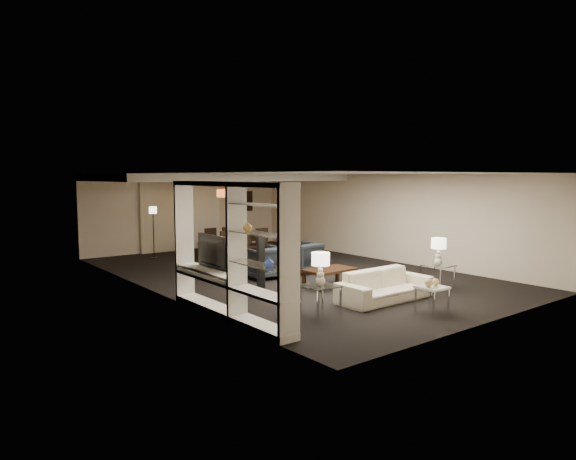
# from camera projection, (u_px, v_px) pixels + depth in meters

# --- Properties ---
(floor) EXTENTS (11.00, 11.00, 0.00)m
(floor) POSITION_uv_depth(u_px,v_px,m) (288.00, 273.00, 12.92)
(floor) COLOR black
(floor) RESTS_ON ground
(ceiling) EXTENTS (7.00, 11.00, 0.02)m
(ceiling) POSITION_uv_depth(u_px,v_px,m) (288.00, 174.00, 12.65)
(ceiling) COLOR silver
(ceiling) RESTS_ON ground
(wall_back) EXTENTS (7.00, 0.02, 2.50)m
(wall_back) POSITION_uv_depth(u_px,v_px,m) (187.00, 212.00, 17.10)
(wall_back) COLOR beige
(wall_back) RESTS_ON ground
(wall_front) EXTENTS (7.00, 0.02, 2.50)m
(wall_front) POSITION_uv_depth(u_px,v_px,m) (492.00, 248.00, 8.47)
(wall_front) COLOR beige
(wall_front) RESTS_ON ground
(wall_left) EXTENTS (0.02, 11.00, 2.50)m
(wall_left) POSITION_uv_depth(u_px,v_px,m) (155.00, 234.00, 10.64)
(wall_left) COLOR beige
(wall_left) RESTS_ON ground
(wall_right) EXTENTS (0.02, 11.00, 2.50)m
(wall_right) POSITION_uv_depth(u_px,v_px,m) (383.00, 217.00, 14.93)
(wall_right) COLOR beige
(wall_right) RESTS_ON ground
(ceiling_soffit) EXTENTS (7.00, 4.00, 0.20)m
(ceiling_soffit) POSITION_uv_depth(u_px,v_px,m) (216.00, 177.00, 15.41)
(ceiling_soffit) COLOR silver
(ceiling_soffit) RESTS_ON ceiling
(curtains) EXTENTS (1.50, 0.12, 2.40)m
(curtains) POSITION_uv_depth(u_px,v_px,m) (162.00, 215.00, 16.49)
(curtains) COLOR beige
(curtains) RESTS_ON wall_back
(door) EXTENTS (0.90, 0.05, 2.10)m
(door) POSITION_uv_depth(u_px,v_px,m) (206.00, 217.00, 17.52)
(door) COLOR silver
(door) RESTS_ON wall_back
(painting) EXTENTS (0.95, 0.04, 0.65)m
(painting) POSITION_uv_depth(u_px,v_px,m) (240.00, 201.00, 18.32)
(painting) COLOR #142D38
(painting) RESTS_ON wall_back
(media_unit) EXTENTS (0.38, 3.40, 2.35)m
(media_unit) POSITION_uv_depth(u_px,v_px,m) (229.00, 251.00, 8.73)
(media_unit) COLOR white
(media_unit) RESTS_ON wall_left
(pendant_light) EXTENTS (0.52, 0.52, 0.24)m
(pendant_light) POSITION_uv_depth(u_px,v_px,m) (225.00, 193.00, 15.64)
(pendant_light) COLOR #D8591E
(pendant_light) RESTS_ON ceiling_soffit
(sofa) EXTENTS (2.06, 0.81, 0.60)m
(sofa) POSITION_uv_depth(u_px,v_px,m) (385.00, 285.00, 10.07)
(sofa) COLOR beige
(sofa) RESTS_ON floor
(coffee_table) EXTENTS (1.15, 0.70, 0.40)m
(coffee_table) POSITION_uv_depth(u_px,v_px,m) (330.00, 278.00, 11.34)
(coffee_table) COLOR black
(coffee_table) RESTS_ON floor
(armchair_left) EXTENTS (0.89, 0.91, 0.77)m
(armchair_left) POSITION_uv_depth(u_px,v_px,m) (263.00, 262.00, 12.29)
(armchair_left) COLOR black
(armchair_left) RESTS_ON floor
(armchair_right) EXTENTS (0.89, 0.91, 0.77)m
(armchair_right) POSITION_uv_depth(u_px,v_px,m) (302.00, 257.00, 13.02)
(armchair_right) COLOR black
(armchair_right) RESTS_ON floor
(side_table_left) EXTENTS (0.59, 0.59, 0.53)m
(side_table_left) POSITION_uv_depth(u_px,v_px,m) (320.00, 300.00, 9.04)
(side_table_left) COLOR white
(side_table_left) RESTS_ON floor
(side_table_right) EXTENTS (0.57, 0.57, 0.53)m
(side_table_right) POSITION_uv_depth(u_px,v_px,m) (438.00, 277.00, 11.12)
(side_table_right) COLOR white
(side_table_right) RESTS_ON floor
(table_lamp_left) EXTENTS (0.33, 0.33, 0.58)m
(table_lamp_left) POSITION_uv_depth(u_px,v_px,m) (320.00, 269.00, 8.98)
(table_lamp_left) COLOR beige
(table_lamp_left) RESTS_ON side_table_left
(table_lamp_right) EXTENTS (0.35, 0.35, 0.58)m
(table_lamp_right) POSITION_uv_depth(u_px,v_px,m) (438.00, 252.00, 11.06)
(table_lamp_right) COLOR #EFE0CA
(table_lamp_right) RESTS_ON side_table_right
(marble_table) EXTENTS (0.49, 0.49, 0.47)m
(marble_table) POSITION_uv_depth(u_px,v_px,m) (432.00, 299.00, 9.22)
(marble_table) COLOR white
(marble_table) RESTS_ON floor
(gold_gourd_a) EXTENTS (0.15, 0.15, 0.15)m
(gold_gourd_a) POSITION_uv_depth(u_px,v_px,m) (429.00, 283.00, 9.13)
(gold_gourd_a) COLOR tan
(gold_gourd_a) RESTS_ON marble_table
(gold_gourd_b) EXTENTS (0.13, 0.13, 0.13)m
(gold_gourd_b) POSITION_uv_depth(u_px,v_px,m) (436.00, 282.00, 9.25)
(gold_gourd_b) COLOR #D2BA6F
(gold_gourd_b) RESTS_ON marble_table
(television) EXTENTS (1.07, 0.14, 0.61)m
(television) POSITION_uv_depth(u_px,v_px,m) (208.00, 252.00, 9.36)
(television) COLOR black
(television) RESTS_ON media_unit
(vase_blue) EXTENTS (0.15, 0.15, 0.16)m
(vase_blue) POSITION_uv_depth(u_px,v_px,m) (269.00, 262.00, 7.82)
(vase_blue) COLOR #2947B4
(vase_blue) RESTS_ON media_unit
(vase_amber) EXTENTS (0.15, 0.15, 0.16)m
(vase_amber) POSITION_uv_depth(u_px,v_px,m) (248.00, 226.00, 8.22)
(vase_amber) COLOR gold
(vase_amber) RESTS_ON media_unit
(floor_speaker) EXTENTS (0.17, 0.17, 1.24)m
(floor_speaker) POSITION_uv_depth(u_px,v_px,m) (261.00, 267.00, 10.35)
(floor_speaker) COLOR black
(floor_speaker) RESTS_ON floor
(dining_table) EXTENTS (1.78, 1.02, 0.62)m
(dining_table) POSITION_uv_depth(u_px,v_px,m) (236.00, 248.00, 15.17)
(dining_table) COLOR black
(dining_table) RESTS_ON floor
(chair_nl) EXTENTS (0.44, 0.44, 0.91)m
(chair_nl) POSITION_uv_depth(u_px,v_px,m) (230.00, 248.00, 14.28)
(chair_nl) COLOR black
(chair_nl) RESTS_ON floor
(chair_nm) EXTENTS (0.44, 0.44, 0.91)m
(chair_nm) POSITION_uv_depth(u_px,v_px,m) (248.00, 246.00, 14.64)
(chair_nm) COLOR black
(chair_nm) RESTS_ON floor
(chair_nr) EXTENTS (0.45, 0.45, 0.91)m
(chair_nr) POSITION_uv_depth(u_px,v_px,m) (265.00, 244.00, 15.01)
(chair_nr) COLOR black
(chair_nr) RESTS_ON floor
(chair_fl) EXTENTS (0.46, 0.46, 0.91)m
(chair_fl) POSITION_uv_depth(u_px,v_px,m) (207.00, 243.00, 15.30)
(chair_fl) COLOR black
(chair_fl) RESTS_ON floor
(chair_fm) EXTENTS (0.46, 0.46, 0.91)m
(chair_fm) POSITION_uv_depth(u_px,v_px,m) (225.00, 241.00, 15.66)
(chair_fm) COLOR black
(chair_fm) RESTS_ON floor
(chair_fr) EXTENTS (0.47, 0.47, 0.91)m
(chair_fr) POSITION_uv_depth(u_px,v_px,m) (241.00, 240.00, 16.03)
(chair_fr) COLOR black
(chair_fr) RESTS_ON floor
(floor_lamp) EXTENTS (0.29, 0.29, 1.54)m
(floor_lamp) POSITION_uv_depth(u_px,v_px,m) (154.00, 232.00, 15.24)
(floor_lamp) COLOR black
(floor_lamp) RESTS_ON floor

